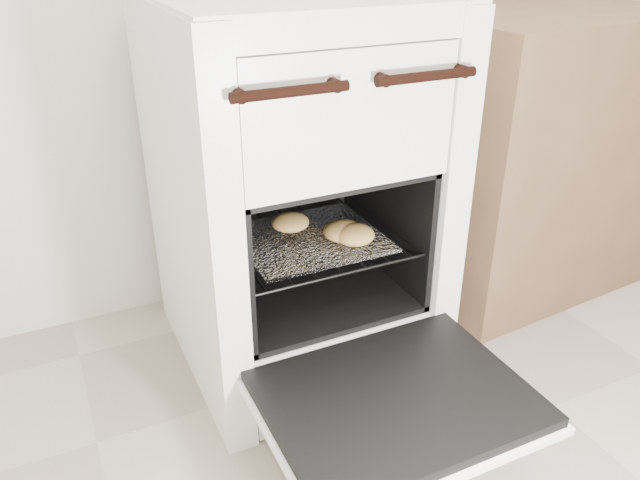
% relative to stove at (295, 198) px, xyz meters
% --- Properties ---
extents(stove, '(0.58, 0.65, 0.89)m').
position_rel_stove_xyz_m(stove, '(0.00, 0.00, 0.00)').
color(stove, white).
rests_on(stove, ground).
extents(oven_door, '(0.52, 0.41, 0.04)m').
position_rel_stove_xyz_m(oven_door, '(0.00, -0.49, -0.24)').
color(oven_door, black).
rests_on(oven_door, stove).
extents(oven_rack, '(0.42, 0.41, 0.01)m').
position_rel_stove_xyz_m(oven_rack, '(0.00, -0.06, -0.08)').
color(oven_rack, black).
rests_on(oven_rack, stove).
extents(foil_sheet, '(0.33, 0.29, 0.01)m').
position_rel_stove_xyz_m(foil_sheet, '(0.00, -0.08, -0.07)').
color(foil_sheet, white).
rests_on(foil_sheet, oven_rack).
extents(baked_rolls, '(0.23, 0.26, 0.04)m').
position_rel_stove_xyz_m(baked_rolls, '(0.05, -0.11, -0.05)').
color(baked_rolls, tan).
rests_on(baked_rolls, foil_sheet).
extents(counter, '(0.86, 0.61, 0.81)m').
position_rel_stove_xyz_m(counter, '(0.84, 0.09, -0.03)').
color(counter, brown).
rests_on(counter, ground).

